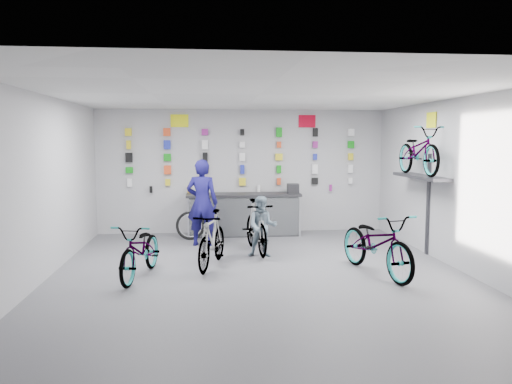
{
  "coord_description": "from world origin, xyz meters",
  "views": [
    {
      "loc": [
        -0.89,
        -8.17,
        2.27
      ],
      "look_at": [
        0.08,
        1.4,
        1.26
      ],
      "focal_mm": 35.0,
      "sensor_mm": 36.0,
      "label": 1
    }
  ],
  "objects": [
    {
      "name": "bike_center",
      "position": [
        -0.79,
        0.6,
        0.5
      ],
      "size": [
        0.92,
        1.74,
        1.01
      ],
      "primitive_type": "imported",
      "rotation": [
        0.0,
        0.0,
        -0.28
      ],
      "color": "gray",
      "rests_on": "floor"
    },
    {
      "name": "wall_back",
      "position": [
        0.0,
        4.0,
        1.5
      ],
      "size": [
        7.0,
        0.0,
        7.0
      ],
      "primitive_type": "plane",
      "rotation": [
        1.57,
        0.0,
        0.0
      ],
      "color": "silver",
      "rests_on": "floor"
    },
    {
      "name": "bike_left",
      "position": [
        -1.96,
        0.04,
        0.47
      ],
      "size": [
        0.97,
        1.86,
        0.93
      ],
      "primitive_type": "imported",
      "rotation": [
        0.0,
        0.0,
        -0.2
      ],
      "color": "gray",
      "rests_on": "floor"
    },
    {
      "name": "sign_side",
      "position": [
        3.48,
        1.2,
        2.65
      ],
      "size": [
        0.02,
        0.4,
        0.3
      ],
      "primitive_type": "cube",
      "color": "#F9FF16",
      "rests_on": "wall_right"
    },
    {
      "name": "spare_wheel",
      "position": [
        -1.25,
        3.17,
        0.32
      ],
      "size": [
        0.67,
        0.26,
        0.66
      ],
      "rotation": [
        0.0,
        0.0,
        -0.02
      ],
      "color": "black",
      "rests_on": "floor"
    },
    {
      "name": "bike_right",
      "position": [
        1.97,
        -0.16,
        0.54
      ],
      "size": [
        1.19,
        2.16,
        1.08
      ],
      "primitive_type": "imported",
      "rotation": [
        0.0,
        0.0,
        0.25
      ],
      "color": "gray",
      "rests_on": "floor"
    },
    {
      "name": "wall_front",
      "position": [
        0.0,
        -4.0,
        1.5
      ],
      "size": [
        7.0,
        0.0,
        7.0
      ],
      "primitive_type": "plane",
      "rotation": [
        -1.57,
        0.0,
        0.0
      ],
      "color": "silver",
      "rests_on": "floor"
    },
    {
      "name": "customer",
      "position": [
        0.2,
        1.3,
        0.59
      ],
      "size": [
        0.63,
        0.53,
        1.19
      ],
      "primitive_type": "imported",
      "rotation": [
        0.0,
        0.0,
        -0.14
      ],
      "color": "slate",
      "rests_on": "floor"
    },
    {
      "name": "clerk",
      "position": [
        -0.97,
        2.47,
        0.93
      ],
      "size": [
        0.76,
        0.59,
        1.86
      ],
      "primitive_type": "imported",
      "rotation": [
        0.0,
        0.0,
        2.92
      ],
      "color": "#131052",
      "rests_on": "floor"
    },
    {
      "name": "floor",
      "position": [
        0.0,
        0.0,
        0.0
      ],
      "size": [
        8.0,
        8.0,
        0.0
      ],
      "primitive_type": "plane",
      "color": "#56575C",
      "rests_on": "ground"
    },
    {
      "name": "merch_wall",
      "position": [
        -0.13,
        3.93,
        1.81
      ],
      "size": [
        5.56,
        0.08,
        1.56
      ],
      "color": "white",
      "rests_on": "wall_back"
    },
    {
      "name": "sign_right",
      "position": [
        1.6,
        3.98,
        2.72
      ],
      "size": [
        0.42,
        0.02,
        0.3
      ],
      "primitive_type": "cube",
      "color": "red",
      "rests_on": "wall_back"
    },
    {
      "name": "register",
      "position": [
        1.19,
        3.55,
        1.11
      ],
      "size": [
        0.31,
        0.33,
        0.22
      ],
      "primitive_type": "cube",
      "rotation": [
        0.0,
        0.0,
        -0.11
      ],
      "color": "black",
      "rests_on": "counter"
    },
    {
      "name": "counter",
      "position": [
        0.0,
        3.54,
        0.49
      ],
      "size": [
        2.7,
        0.66,
        1.0
      ],
      "color": "black",
      "rests_on": "floor"
    },
    {
      "name": "wall_bracket",
      "position": [
        3.33,
        1.2,
        1.46
      ],
      "size": [
        0.39,
        1.9,
        2.0
      ],
      "color": "#333338",
      "rests_on": "wall_right"
    },
    {
      "name": "wall_right",
      "position": [
        3.5,
        0.0,
        1.5
      ],
      "size": [
        0.0,
        8.0,
        8.0
      ],
      "primitive_type": "plane",
      "rotation": [
        1.57,
        0.0,
        -1.57
      ],
      "color": "silver",
      "rests_on": "floor"
    },
    {
      "name": "bike_service",
      "position": [
        0.11,
        1.7,
        0.53
      ],
      "size": [
        0.7,
        1.81,
        1.06
      ],
      "primitive_type": "imported",
      "rotation": [
        0.0,
        0.0,
        0.12
      ],
      "color": "gray",
      "rests_on": "floor"
    },
    {
      "name": "wall_left",
      "position": [
        -3.5,
        0.0,
        1.5
      ],
      "size": [
        0.0,
        8.0,
        8.0
      ],
      "primitive_type": "plane",
      "rotation": [
        1.57,
        0.0,
        1.57
      ],
      "color": "silver",
      "rests_on": "floor"
    },
    {
      "name": "bike_wall",
      "position": [
        3.25,
        1.2,
        2.05
      ],
      "size": [
        0.63,
        1.8,
        0.95
      ],
      "primitive_type": "imported",
      "color": "gray",
      "rests_on": "wall_bracket"
    },
    {
      "name": "ceiling",
      "position": [
        0.0,
        0.0,
        3.0
      ],
      "size": [
        8.0,
        8.0,
        0.0
      ],
      "primitive_type": "plane",
      "rotation": [
        3.14,
        0.0,
        0.0
      ],
      "color": "white",
      "rests_on": "wall_back"
    },
    {
      "name": "sign_left",
      "position": [
        -1.5,
        3.98,
        2.72
      ],
      "size": [
        0.42,
        0.02,
        0.3
      ],
      "primitive_type": "cube",
      "color": "#F9FF16",
      "rests_on": "wall_back"
    }
  ]
}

